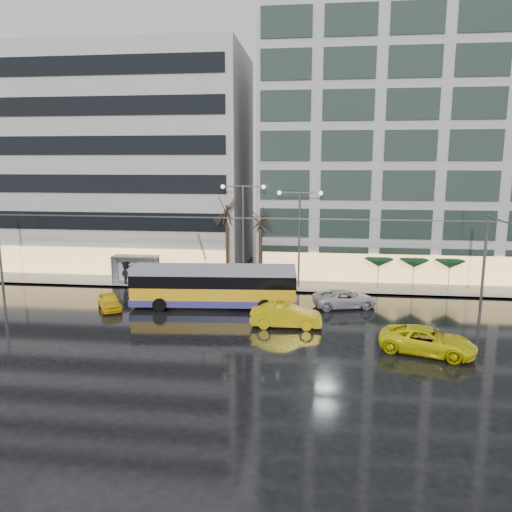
% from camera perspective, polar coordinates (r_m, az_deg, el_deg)
% --- Properties ---
extents(ground, '(140.00, 140.00, 0.00)m').
position_cam_1_polar(ground, '(35.72, -7.18, -7.61)').
color(ground, black).
rests_on(ground, ground).
extents(sidewalk, '(80.00, 10.00, 0.15)m').
position_cam_1_polar(sidewalk, '(48.58, -0.90, -2.47)').
color(sidewalk, gray).
rests_on(sidewalk, ground).
extents(kerb, '(80.00, 0.10, 0.15)m').
position_cam_1_polar(kerb, '(43.82, -1.78, -3.95)').
color(kerb, slate).
rests_on(kerb, ground).
extents(building_left, '(34.00, 14.00, 22.00)m').
position_cam_1_polar(building_left, '(57.31, -18.65, 10.17)').
color(building_left, '#ACA9A4').
rests_on(building_left, sidewalk).
extents(building_right, '(32.00, 14.00, 25.00)m').
position_cam_1_polar(building_right, '(52.93, 18.82, 11.78)').
color(building_right, '#ACA9A4').
rests_on(building_right, sidewalk).
extents(trolleybus, '(12.85, 5.22, 5.88)m').
position_cam_1_polar(trolleybus, '(38.83, -4.84, -3.60)').
color(trolleybus, '#EFAE14').
rests_on(trolleybus, ground).
extents(catenary, '(42.24, 5.12, 7.00)m').
position_cam_1_polar(catenary, '(42.03, -3.39, 1.23)').
color(catenary, '#595B60').
rests_on(catenary, ground).
extents(bus_shelter, '(4.20, 1.60, 2.51)m').
position_cam_1_polar(bus_shelter, '(47.57, -13.95, -0.75)').
color(bus_shelter, '#595B60').
rests_on(bus_shelter, sidewalk).
extents(street_lamp_near, '(3.96, 0.36, 9.03)m').
position_cam_1_polar(street_lamp_near, '(44.42, -1.48, 4.03)').
color(street_lamp_near, '#595B60').
rests_on(street_lamp_near, sidewalk).
extents(street_lamp_far, '(3.96, 0.36, 8.53)m').
position_cam_1_polar(street_lamp_far, '(44.01, 4.98, 3.56)').
color(street_lamp_far, '#595B60').
rests_on(street_lamp_far, sidewalk).
extents(tree_a, '(3.20, 3.20, 8.40)m').
position_cam_1_polar(tree_a, '(44.75, -3.36, 5.47)').
color(tree_a, black).
rests_on(tree_a, sidewalk).
extents(tree_b, '(3.20, 3.20, 7.70)m').
position_cam_1_polar(tree_b, '(44.58, 0.50, 4.58)').
color(tree_b, black).
rests_on(tree_b, sidewalk).
extents(parasol_a, '(2.50, 2.50, 2.65)m').
position_cam_1_polar(parasol_a, '(45.06, 13.86, -0.75)').
color(parasol_a, '#595B60').
rests_on(parasol_a, sidewalk).
extents(parasol_b, '(2.50, 2.50, 2.65)m').
position_cam_1_polar(parasol_b, '(45.53, 17.61, -0.83)').
color(parasol_b, '#595B60').
rests_on(parasol_b, sidewalk).
extents(parasol_c, '(2.50, 2.50, 2.65)m').
position_cam_1_polar(parasol_c, '(46.19, 21.26, -0.90)').
color(parasol_c, '#595B60').
rests_on(parasol_c, sidewalk).
extents(taxi_a, '(3.20, 3.99, 1.28)m').
position_cam_1_polar(taxi_a, '(40.12, -16.42, -4.95)').
color(taxi_a, yellow).
rests_on(taxi_a, ground).
extents(taxi_b, '(4.93, 1.82, 1.61)m').
position_cam_1_polar(taxi_b, '(34.49, 3.46, -6.81)').
color(taxi_b, gold).
rests_on(taxi_b, ground).
extents(taxi_c, '(6.04, 4.20, 1.53)m').
position_cam_1_polar(taxi_c, '(31.60, 19.02, -9.14)').
color(taxi_c, yellow).
rests_on(taxi_c, ground).
extents(sedan_silver, '(5.34, 3.43, 1.37)m').
position_cam_1_polar(sedan_silver, '(39.58, 10.11, -4.82)').
color(sedan_silver, '#B5B4B9').
rests_on(sedan_silver, ground).
extents(pedestrian_a, '(1.12, 1.13, 2.19)m').
position_cam_1_polar(pedestrian_a, '(46.91, -10.43, -1.24)').
color(pedestrian_a, black).
rests_on(pedestrian_a, sidewalk).
extents(pedestrian_b, '(0.93, 0.80, 1.66)m').
position_cam_1_polar(pedestrian_b, '(48.59, -10.98, -1.57)').
color(pedestrian_b, black).
rests_on(pedestrian_b, sidewalk).
extents(pedestrian_c, '(1.41, 1.27, 2.11)m').
position_cam_1_polar(pedestrian_c, '(47.06, -14.64, -1.76)').
color(pedestrian_c, black).
rests_on(pedestrian_c, sidewalk).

